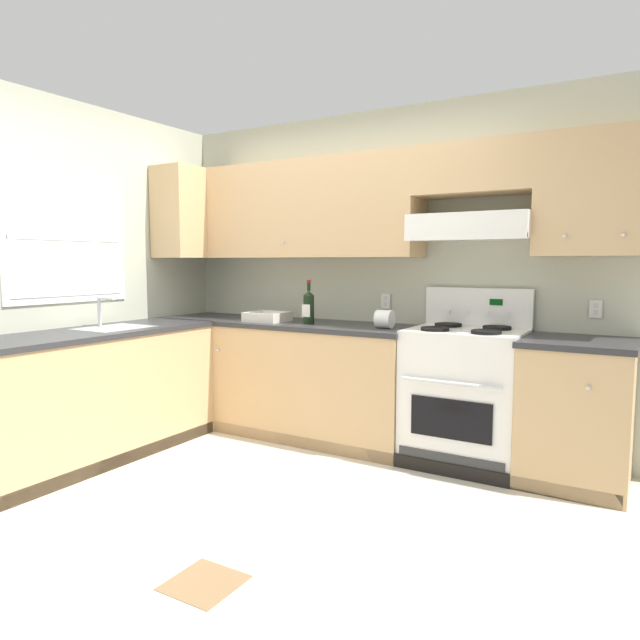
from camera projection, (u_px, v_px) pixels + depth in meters
The scene contains 10 objects.
ground_plane at pixel (230, 495), 3.41m from camera, with size 7.04×7.04×0.00m, color beige.
floor_accent_tile at pixel (204, 583), 2.47m from camera, with size 0.30×0.30×0.01m, color olive.
wall_back at pixel (396, 250), 4.37m from camera, with size 4.68×0.57×2.55m.
wall_left at pixel (81, 268), 4.28m from camera, with size 0.47×4.00×2.55m.
counter_back_run at pixel (338, 384), 4.40m from camera, with size 3.60×0.65×0.91m.
counter_left_run at pixel (90, 395), 4.00m from camera, with size 0.63×1.91×1.13m.
stove at pixel (465, 395), 3.91m from camera, with size 0.76×0.62×1.20m.
wine_bottle at pixel (309, 306), 4.39m from camera, with size 0.08×0.08×0.34m.
bowl at pixel (267, 318), 4.59m from camera, with size 0.31×0.28×0.08m.
paper_towel_roll at pixel (385, 319), 4.11m from camera, with size 0.12×0.13×0.13m.
Camera 1 is at (2.14, -2.55, 1.38)m, focal length 32.15 mm.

